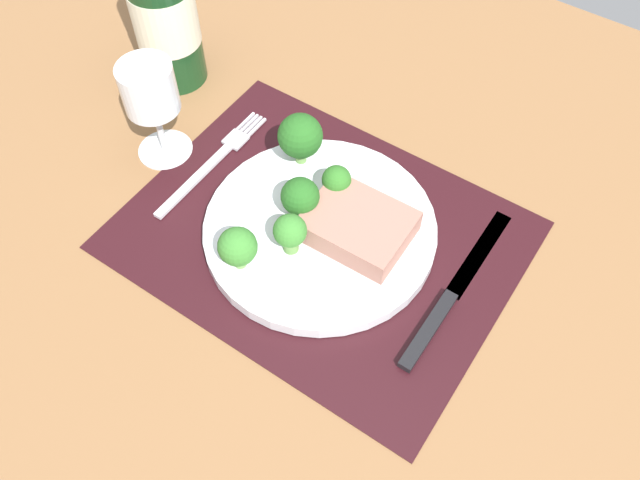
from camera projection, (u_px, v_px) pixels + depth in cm
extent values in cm
cube|color=brown|center=(320.00, 243.00, 75.54)|extent=(140.00, 110.00, 3.00)
cube|color=black|center=(320.00, 235.00, 74.18)|extent=(41.92, 32.45, 0.30)
cylinder|color=silver|center=(320.00, 230.00, 73.41)|extent=(25.60, 25.60, 1.60)
cube|color=#9E6B5B|center=(358.00, 226.00, 70.93)|extent=(11.04, 8.77, 2.94)
cylinder|color=#6B994C|center=(302.00, 210.00, 73.04)|extent=(1.97, 1.97, 1.50)
sphere|color=#235B1E|center=(301.00, 195.00, 70.96)|extent=(4.21, 4.21, 4.21)
cylinder|color=#5B8942|center=(291.00, 244.00, 70.29)|extent=(1.67, 1.67, 1.76)
sphere|color=#387A2D|center=(290.00, 231.00, 68.32)|extent=(3.56, 3.56, 3.56)
cylinder|color=#6B994C|center=(301.00, 155.00, 77.39)|extent=(1.26, 1.26, 1.89)
sphere|color=#235B1E|center=(300.00, 136.00, 74.81)|extent=(5.16, 5.16, 5.16)
cylinder|color=#6B994C|center=(336.00, 192.00, 74.41)|extent=(1.93, 1.93, 1.56)
sphere|color=#2D6B23|center=(337.00, 180.00, 72.64)|extent=(3.26, 3.26, 3.26)
cylinder|color=#6B994C|center=(240.00, 260.00, 69.26)|extent=(1.27, 1.27, 1.52)
sphere|color=#387A2D|center=(238.00, 247.00, 67.21)|extent=(4.11, 4.11, 4.11)
cube|color=silver|center=(194.00, 180.00, 78.18)|extent=(1.00, 13.00, 0.50)
cube|color=silver|center=(236.00, 140.00, 81.87)|extent=(2.40, 2.60, 0.40)
cube|color=silver|center=(245.00, 122.00, 83.63)|extent=(0.30, 3.60, 0.35)
cube|color=silver|center=(249.00, 124.00, 83.44)|extent=(0.30, 3.60, 0.35)
cube|color=silver|center=(253.00, 126.00, 83.25)|extent=(0.30, 3.60, 0.35)
cube|color=silver|center=(257.00, 128.00, 83.05)|extent=(0.30, 3.60, 0.35)
cube|color=black|center=(429.00, 330.00, 66.83)|extent=(1.40, 10.00, 0.80)
cube|color=silver|center=(479.00, 252.00, 72.48)|extent=(1.80, 13.00, 0.30)
cylinder|color=#143819|center=(163.00, 8.00, 80.63)|extent=(7.91, 7.91, 21.19)
cylinder|color=beige|center=(164.00, 15.00, 81.50)|extent=(8.07, 8.07, 7.42)
cylinder|color=silver|center=(165.00, 149.00, 81.45)|extent=(6.60, 6.60, 0.40)
cylinder|color=silver|center=(160.00, 128.00, 78.50)|extent=(0.80, 0.80, 6.80)
cylinder|color=silver|center=(148.00, 88.00, 73.37)|extent=(6.27, 6.27, 5.72)
cylinder|color=#560C19|center=(151.00, 98.00, 74.53)|extent=(5.51, 5.51, 2.88)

